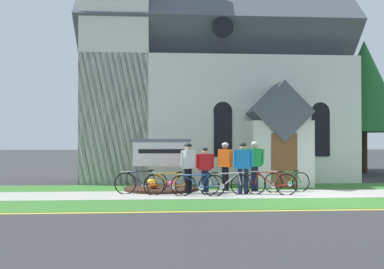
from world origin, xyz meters
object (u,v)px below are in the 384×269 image
bicycle_green (225,184)px  cyclist_in_orange_jersey (188,164)px  bicycle_orange (170,184)px  bicycle_white (198,185)px  bicycle_black (287,182)px  roadside_conifer (364,86)px  cyclist_in_yellow_jersey (255,161)px  bicycle_red (141,182)px  cyclist_in_red_jersey (243,164)px  cyclist_in_white_jersey (205,166)px  bicycle_blue (271,183)px  cyclist_in_green_jersey (225,162)px  church_sign (161,155)px

bicycle_green → cyclist_in_orange_jersey: (-1.20, 0.51, 0.66)m
bicycle_green → cyclist_in_orange_jersey: 1.46m
bicycle_orange → bicycle_green: size_ratio=0.99×
bicycle_green → bicycle_white: bearing=-161.3°
bicycle_white → cyclist_in_orange_jersey: size_ratio=1.03×
bicycle_orange → bicycle_black: bicycle_orange is taller
bicycle_white → roadside_conifer: roadside_conifer is taller
bicycle_green → cyclist_in_orange_jersey: bearing=156.8°
bicycle_black → cyclist_in_yellow_jersey: size_ratio=0.98×
bicycle_red → cyclist_in_orange_jersey: cyclist_in_orange_jersey is taller
cyclist_in_red_jersey → cyclist_in_white_jersey: (-1.24, 0.66, -0.13)m
bicycle_blue → roadside_conifer: roadside_conifer is taller
cyclist_in_green_jersey → cyclist_in_orange_jersey: size_ratio=1.01×
cyclist_in_yellow_jersey → bicycle_green: bearing=-141.2°
church_sign → bicycle_white: 2.90m
church_sign → bicycle_orange: size_ratio=1.31×
roadside_conifer → cyclist_in_orange_jersey: bearing=-141.0°
bicycle_green → bicycle_blue: bearing=-1.9°
bicycle_black → church_sign: bearing=160.8°
bicycle_orange → cyclist_in_white_jersey: cyclist_in_white_jersey is taller
cyclist_in_green_jersey → roadside_conifer: size_ratio=0.24×
bicycle_black → cyclist_in_yellow_jersey: cyclist_in_yellow_jersey is taller
bicycle_white → cyclist_in_green_jersey: (1.10, 1.44, 0.67)m
church_sign → bicycle_red: (-0.67, -1.64, -0.90)m
bicycle_green → cyclist_in_white_jersey: (-0.59, 0.81, 0.54)m
bicycle_blue → bicycle_black: size_ratio=0.95×
bicycle_blue → cyclist_in_green_jersey: bearing=139.3°
cyclist_in_yellow_jersey → bicycle_white: bearing=-148.8°
cyclist_in_orange_jersey → bicycle_green: bearing=-23.2°
bicycle_green → bicycle_black: size_ratio=1.01×
bicycle_green → bicycle_black: (2.32, 0.61, 0.01)m
bicycle_black → cyclist_in_green_jersey: 2.30m
bicycle_white → roadside_conifer: 14.33m
bicycle_orange → cyclist_in_orange_jersey: bearing=34.4°
cyclist_in_red_jersey → cyclist_in_yellow_jersey: cyclist_in_yellow_jersey is taller
bicycle_orange → cyclist_in_orange_jersey: size_ratio=1.01×
bicycle_blue → cyclist_in_red_jersey: size_ratio=0.95×
bicycle_black → bicycle_orange: bearing=-172.7°
bicycle_blue → bicycle_green: size_ratio=0.94×
bicycle_white → bicycle_green: (0.92, 0.31, -0.00)m
bicycle_orange → cyclist_in_yellow_jersey: cyclist_in_yellow_jersey is taller
cyclist_in_green_jersey → bicycle_black: bearing=-13.6°
bicycle_orange → roadside_conifer: 14.75m
bicycle_white → bicycle_black: bicycle_black is taller
bicycle_orange → bicycle_black: 4.18m
bicycle_orange → cyclist_in_green_jersey: 2.37m
bicycle_green → cyclist_in_yellow_jersey: size_ratio=0.99×
cyclist_in_green_jersey → bicycle_blue: bearing=-40.7°
bicycle_orange → roadside_conifer: size_ratio=0.24×
church_sign → cyclist_in_orange_jersey: 1.91m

